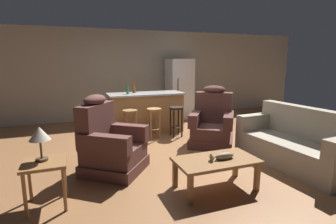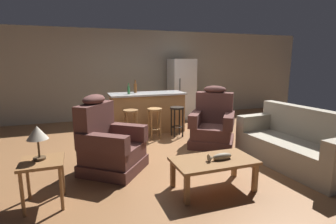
# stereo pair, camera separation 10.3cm
# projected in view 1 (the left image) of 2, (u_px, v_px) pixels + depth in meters

# --- Properties ---
(ground_plane) EXTENTS (12.00, 12.00, 0.00)m
(ground_plane) POSITION_uv_depth(u_px,v_px,m) (165.00, 148.00, 5.20)
(ground_plane) COLOR brown
(back_wall) EXTENTS (12.00, 0.05, 2.60)m
(back_wall) POSITION_uv_depth(u_px,v_px,m) (129.00, 75.00, 7.82)
(back_wall) COLOR #A89E89
(back_wall) RESTS_ON ground_plane
(coffee_table) EXTENTS (1.10, 0.60, 0.42)m
(coffee_table) POSITION_uv_depth(u_px,v_px,m) (216.00, 163.00, 3.49)
(coffee_table) COLOR olive
(coffee_table) RESTS_ON ground_plane
(fish_figurine) EXTENTS (0.34, 0.10, 0.10)m
(fish_figurine) POSITION_uv_depth(u_px,v_px,m) (222.00, 156.00, 3.46)
(fish_figurine) COLOR #4C3823
(fish_figurine) RESTS_ON coffee_table
(couch) EXTENTS (0.98, 1.96, 0.94)m
(couch) POSITION_uv_depth(u_px,v_px,m) (296.00, 144.00, 4.35)
(couch) COLOR #9E937F
(couch) RESTS_ON ground_plane
(recliner_near_lamp) EXTENTS (1.18, 1.18, 1.20)m
(recliner_near_lamp) POSITION_uv_depth(u_px,v_px,m) (110.00, 145.00, 4.06)
(recliner_near_lamp) COLOR brown
(recliner_near_lamp) RESTS_ON ground_plane
(recliner_near_island) EXTENTS (1.17, 1.17, 1.20)m
(recliner_near_island) POSITION_uv_depth(u_px,v_px,m) (212.00, 124.00, 5.38)
(recliner_near_island) COLOR brown
(recliner_near_island) RESTS_ON ground_plane
(end_table) EXTENTS (0.48, 0.48, 0.56)m
(end_table) POSITION_uv_depth(u_px,v_px,m) (45.00, 169.00, 3.05)
(end_table) COLOR olive
(end_table) RESTS_ON ground_plane
(table_lamp) EXTENTS (0.24, 0.24, 0.41)m
(table_lamp) POSITION_uv_depth(u_px,v_px,m) (40.00, 135.00, 3.00)
(table_lamp) COLOR #4C3823
(table_lamp) RESTS_ON end_table
(kitchen_island) EXTENTS (1.80, 0.70, 0.95)m
(kitchen_island) POSITION_uv_depth(u_px,v_px,m) (146.00, 112.00, 6.34)
(kitchen_island) COLOR #9E7042
(kitchen_island) RESTS_ON ground_plane
(bar_stool_left) EXTENTS (0.32, 0.32, 0.68)m
(bar_stool_left) POSITION_uv_depth(u_px,v_px,m) (130.00, 120.00, 5.58)
(bar_stool_left) COLOR olive
(bar_stool_left) RESTS_ON ground_plane
(bar_stool_middle) EXTENTS (0.32, 0.32, 0.68)m
(bar_stool_middle) POSITION_uv_depth(u_px,v_px,m) (154.00, 118.00, 5.77)
(bar_stool_middle) COLOR #A87A47
(bar_stool_middle) RESTS_ON ground_plane
(bar_stool_right) EXTENTS (0.32, 0.32, 0.68)m
(bar_stool_right) POSITION_uv_depth(u_px,v_px,m) (176.00, 116.00, 5.95)
(bar_stool_right) COLOR black
(bar_stool_right) RESTS_ON ground_plane
(refrigerator) EXTENTS (0.70, 0.69, 1.76)m
(refrigerator) POSITION_uv_depth(u_px,v_px,m) (179.00, 89.00, 7.85)
(refrigerator) COLOR white
(refrigerator) RESTS_ON ground_plane
(bottle_tall_green) EXTENTS (0.08, 0.08, 0.31)m
(bottle_tall_green) POSITION_uv_depth(u_px,v_px,m) (134.00, 88.00, 6.27)
(bottle_tall_green) COLOR brown
(bottle_tall_green) RESTS_ON kitchen_island
(bottle_short_amber) EXTENTS (0.06, 0.06, 0.25)m
(bottle_short_amber) POSITION_uv_depth(u_px,v_px,m) (128.00, 90.00, 6.02)
(bottle_short_amber) COLOR #2D6B38
(bottle_short_amber) RESTS_ON kitchen_island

